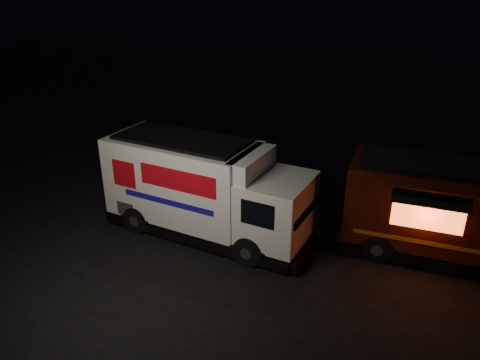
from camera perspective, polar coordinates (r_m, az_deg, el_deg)
name	(u,v)px	position (r m, az deg, el deg)	size (l,w,h in m)	color
ground	(206,247)	(14.78, -4.18, -8.11)	(80.00, 80.00, 0.00)	black
white_truck	(208,189)	(14.80, -3.93, -1.10)	(6.94, 2.37, 3.15)	white
red_truck	(453,212)	(14.93, 24.54, -3.62)	(6.32, 2.33, 2.94)	#3A100A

